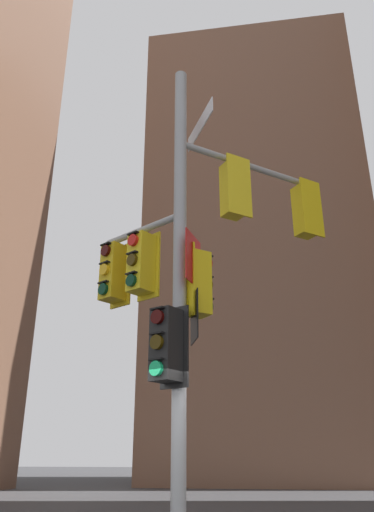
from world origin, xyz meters
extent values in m
cube|color=brown|center=(1.15, 24.56, 14.03)|extent=(12.95, 12.95, 28.07)
cylinder|color=#9EA0A3|center=(0.00, 0.00, 3.90)|extent=(0.21, 0.21, 7.80)
cylinder|color=#9EA0A3|center=(1.17, 0.92, 6.32)|extent=(2.42, 1.93, 0.11)
cylinder|color=#9EA0A3|center=(-0.73, 0.46, 4.97)|extent=(1.51, 1.01, 0.11)
cube|color=yellow|center=(0.94, 0.49, 5.72)|extent=(0.40, 0.32, 1.14)
cube|color=yellow|center=(0.82, 0.64, 5.72)|extent=(0.48, 0.48, 1.00)
cylinder|color=red|center=(0.70, 0.80, 6.07)|extent=(0.19, 0.17, 0.20)
cube|color=black|center=(0.70, 0.81, 6.19)|extent=(0.22, 0.19, 0.02)
cylinder|color=#3C2C06|center=(0.70, 0.80, 5.72)|extent=(0.19, 0.17, 0.20)
cube|color=black|center=(0.70, 0.81, 5.84)|extent=(0.22, 0.19, 0.02)
cylinder|color=#06311C|center=(0.70, 0.80, 5.37)|extent=(0.19, 0.17, 0.20)
cube|color=black|center=(0.70, 0.81, 5.49)|extent=(0.22, 0.19, 0.02)
cube|color=yellow|center=(2.23, 1.51, 5.72)|extent=(0.40, 0.32, 1.14)
cube|color=yellow|center=(2.11, 1.65, 5.72)|extent=(0.48, 0.48, 1.00)
cylinder|color=#360605|center=(1.99, 1.81, 6.07)|extent=(0.19, 0.17, 0.20)
cube|color=black|center=(1.99, 1.82, 6.19)|extent=(0.22, 0.19, 0.02)
cylinder|color=#3C2C06|center=(1.99, 1.81, 5.72)|extent=(0.19, 0.17, 0.20)
cube|color=black|center=(1.99, 1.82, 5.84)|extent=(0.22, 0.19, 0.02)
cylinder|color=#19C672|center=(1.99, 1.81, 5.37)|extent=(0.19, 0.17, 0.20)
cube|color=black|center=(1.99, 1.82, 5.49)|extent=(0.22, 0.19, 0.02)
cube|color=yellow|center=(-0.62, 0.62, 4.37)|extent=(0.42, 0.28, 1.14)
cube|color=yellow|center=(-0.73, 0.46, 4.37)|extent=(0.47, 0.47, 1.00)
cylinder|color=red|center=(-0.83, 0.29, 4.72)|extent=(0.20, 0.16, 0.20)
cube|color=black|center=(-0.84, 0.28, 4.84)|extent=(0.22, 0.18, 0.02)
cylinder|color=#3C2C06|center=(-0.83, 0.29, 4.37)|extent=(0.20, 0.16, 0.20)
cube|color=black|center=(-0.84, 0.28, 4.49)|extent=(0.22, 0.18, 0.02)
cylinder|color=#06311C|center=(-0.83, 0.29, 4.02)|extent=(0.20, 0.16, 0.20)
cube|color=black|center=(-0.84, 0.28, 4.14)|extent=(0.22, 0.18, 0.02)
cube|color=gold|center=(-1.21, 0.98, 4.37)|extent=(0.42, 0.28, 1.14)
cube|color=gold|center=(-1.31, 0.82, 4.37)|extent=(0.47, 0.47, 1.00)
cylinder|color=#360605|center=(-1.41, 0.65, 4.72)|extent=(0.20, 0.16, 0.20)
cube|color=black|center=(-1.42, 0.65, 4.84)|extent=(0.22, 0.18, 0.02)
cylinder|color=yellow|center=(-1.41, 0.65, 4.37)|extent=(0.20, 0.16, 0.20)
cube|color=black|center=(-1.42, 0.65, 4.49)|extent=(0.22, 0.18, 0.02)
cylinder|color=#06311C|center=(-1.41, 0.65, 4.02)|extent=(0.20, 0.16, 0.20)
cube|color=black|center=(-1.42, 0.65, 4.14)|extent=(0.22, 0.18, 0.02)
cube|color=yellow|center=(0.09, 0.07, 3.88)|extent=(0.33, 0.39, 1.14)
cube|color=yellow|center=(0.24, 0.19, 3.88)|extent=(0.48, 0.48, 1.00)
cylinder|color=red|center=(0.39, 0.32, 4.23)|extent=(0.17, 0.19, 0.20)
cube|color=black|center=(0.40, 0.32, 4.35)|extent=(0.19, 0.22, 0.02)
cylinder|color=#3C2C06|center=(0.39, 0.32, 3.88)|extent=(0.17, 0.19, 0.20)
cube|color=black|center=(0.40, 0.32, 4.00)|extent=(0.19, 0.22, 0.02)
cylinder|color=#06311C|center=(0.39, 0.32, 3.53)|extent=(0.17, 0.19, 0.20)
cube|color=black|center=(0.40, 0.32, 3.65)|extent=(0.19, 0.22, 0.02)
cube|color=black|center=(-0.05, -0.10, 2.86)|extent=(0.44, 0.25, 1.14)
cube|color=black|center=(-0.14, -0.27, 2.86)|extent=(0.46, 0.46, 1.00)
cylinder|color=#360605|center=(-0.23, -0.45, 3.21)|extent=(0.20, 0.15, 0.20)
cube|color=black|center=(-0.24, -0.45, 3.33)|extent=(0.23, 0.17, 0.02)
cylinder|color=#3C2C06|center=(-0.23, -0.45, 2.86)|extent=(0.20, 0.15, 0.20)
cube|color=black|center=(-0.24, -0.45, 2.98)|extent=(0.23, 0.17, 0.02)
cylinder|color=#19C672|center=(-0.23, -0.45, 2.51)|extent=(0.20, 0.15, 0.20)
cube|color=black|center=(-0.24, -0.45, 2.63)|extent=(0.23, 0.17, 0.02)
cube|color=white|center=(0.31, 0.16, 6.77)|extent=(0.58, 1.11, 0.28)
cube|color=#19479E|center=(0.31, 0.16, 6.77)|extent=(0.56, 1.07, 0.24)
cube|color=red|center=(0.22, -0.04, 4.19)|extent=(0.15, 0.63, 0.80)
cube|color=white|center=(0.22, -0.04, 4.19)|extent=(0.13, 0.59, 0.76)
cube|color=black|center=(0.21, 0.07, 3.32)|extent=(0.20, 0.58, 0.72)
cube|color=white|center=(0.21, 0.07, 3.32)|extent=(0.18, 0.54, 0.68)
camera|label=1|loc=(1.17, -6.91, 1.45)|focal=34.63mm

